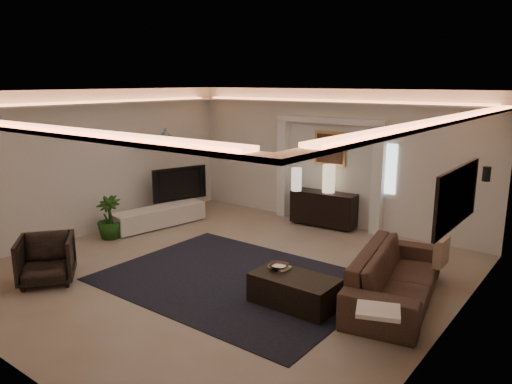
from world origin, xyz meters
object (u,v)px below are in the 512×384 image
Objects in this scene: sofa at (396,276)px; armchair at (46,259)px; coffee_table at (294,291)px; console at (324,208)px.

armchair is (-4.54, -2.65, 0.01)m from sofa.
sofa is 1.46m from coffee_table.
armchair is at bearing -154.60° from coffee_table.
armchair is at bearing -115.25° from console.
console reaches higher than coffee_table.
console is at bearing 17.47° from armchair.
sofa reaches higher than coffee_table.
sofa is at bearing -49.43° from console.
console is 3.67m from sofa.
console reaches higher than armchair.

